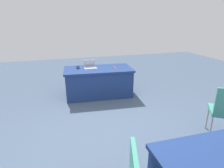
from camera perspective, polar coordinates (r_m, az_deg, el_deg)
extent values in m
plane|color=#3D4C60|center=(3.53, -0.76, -14.86)|extent=(14.40, 14.40, 0.00)
cube|color=navy|center=(4.96, -4.23, 4.50)|extent=(1.85, 1.05, 0.05)
cube|color=navy|center=(5.07, -4.13, 0.42)|extent=(1.77, 1.01, 0.70)
cylinder|color=#9E9993|center=(3.98, 27.10, -9.14)|extent=(0.03, 0.03, 0.46)
cylinder|color=#9E9993|center=(3.65, 27.91, -11.88)|extent=(0.03, 0.03, 0.46)
cube|color=#387F70|center=(3.75, 30.96, -7.18)|extent=(0.61, 0.61, 0.06)
cube|color=silver|center=(4.99, -6.61, 4.90)|extent=(0.32, 0.22, 0.02)
cube|color=#B7B7BC|center=(5.10, -6.94, 6.39)|extent=(0.31, 0.08, 0.19)
sphere|color=#3F5999|center=(5.01, -10.43, 5.27)|extent=(0.10, 0.10, 0.10)
cube|color=red|center=(5.02, 0.91, 5.06)|extent=(0.06, 0.18, 0.01)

